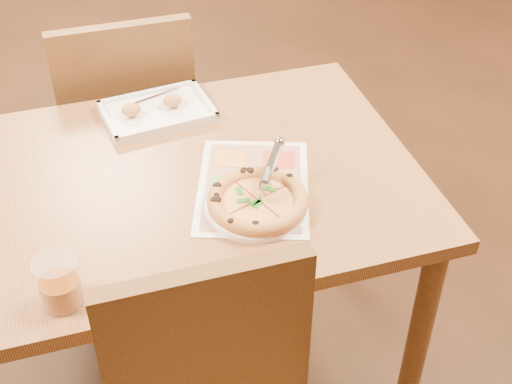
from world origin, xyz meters
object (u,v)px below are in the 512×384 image
object	(u,v)px
dining_table	(160,207)
pizza_cutter	(270,169)
appetizer_tray	(157,112)
menu	(253,186)
glass_tumbler	(60,285)
plate	(256,206)
chair_far	(126,108)
pizza	(258,201)

from	to	relation	value
dining_table	pizza_cutter	world-z (taller)	pizza_cutter
appetizer_tray	menu	distance (m)	0.41
glass_tumbler	dining_table	bearing A→B (deg)	52.39
dining_table	plate	size ratio (longest dim) A/B	5.33
appetizer_tray	dining_table	bearing A→B (deg)	-100.80
dining_table	chair_far	xyz separation A→B (m)	(-0.00, 0.60, -0.07)
chair_far	glass_tumbler	xyz separation A→B (m)	(-0.26, -0.94, 0.20)
pizza_cutter	menu	xyz separation A→B (m)	(-0.03, 0.04, -0.08)
dining_table	appetizer_tray	world-z (taller)	appetizer_tray
dining_table	menu	xyz separation A→B (m)	(0.22, -0.09, 0.09)
dining_table	menu	distance (m)	0.25
glass_tumbler	menu	bearing A→B (deg)	27.11
plate	appetizer_tray	xyz separation A→B (m)	(-0.15, 0.46, 0.01)
appetizer_tray	pizza_cutter	bearing A→B (deg)	-65.55
pizza_cutter	glass_tumbler	world-z (taller)	pizza_cutter
chair_far	plate	world-z (taller)	chair_far
appetizer_tray	glass_tumbler	distance (m)	0.70
plate	glass_tumbler	bearing A→B (deg)	-160.29
pizza_cutter	glass_tumbler	bearing A→B (deg)	147.87
pizza_cutter	glass_tumbler	xyz separation A→B (m)	(-0.51, -0.20, -0.03)
plate	pizza	distance (m)	0.02
dining_table	plate	world-z (taller)	plate
dining_table	glass_tumbler	distance (m)	0.44
pizza_cutter	glass_tumbler	size ratio (longest dim) A/B	1.13
appetizer_tray	glass_tumbler	bearing A→B (deg)	-116.64
dining_table	glass_tumbler	xyz separation A→B (m)	(-0.26, -0.34, 0.13)
plate	menu	distance (m)	0.08
dining_table	pizza	world-z (taller)	pizza
plate	pizza_cutter	bearing A→B (deg)	38.98
plate	menu	world-z (taller)	plate
pizza	glass_tumbler	distance (m)	0.49
pizza_cutter	appetizer_tray	distance (m)	0.47
glass_tumbler	pizza_cutter	bearing A→B (deg)	21.72
pizza	pizza_cutter	size ratio (longest dim) A/B	1.87
appetizer_tray	menu	bearing A→B (deg)	-66.63
dining_table	pizza_cutter	size ratio (longest dim) A/B	10.16
pizza_cutter	appetizer_tray	xyz separation A→B (m)	(-0.19, 0.42, -0.07)
chair_far	menu	xyz separation A→B (m)	(0.22, -0.69, 0.16)
chair_far	menu	size ratio (longest dim) A/B	1.25
dining_table	plate	bearing A→B (deg)	-39.99
pizza	glass_tumbler	bearing A→B (deg)	-160.87
pizza_cutter	appetizer_tray	world-z (taller)	pizza_cutter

